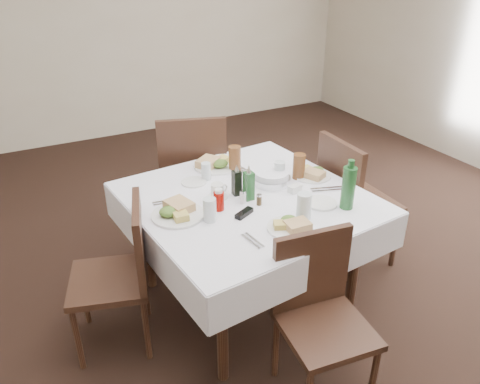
% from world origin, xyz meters
% --- Properties ---
extents(ground_plane, '(7.00, 7.00, 0.00)m').
position_xyz_m(ground_plane, '(0.00, 0.00, 0.00)').
color(ground_plane, black).
extents(room_shell, '(6.04, 7.04, 2.80)m').
position_xyz_m(room_shell, '(0.00, 0.00, 1.71)').
color(room_shell, beige).
rests_on(room_shell, ground).
extents(dining_table, '(1.42, 1.42, 0.76)m').
position_xyz_m(dining_table, '(-0.15, 0.05, 0.68)').
color(dining_table, black).
rests_on(dining_table, ground).
extents(chair_north, '(0.61, 0.61, 1.03)m').
position_xyz_m(chair_north, '(-0.16, 0.90, 0.59)').
color(chair_north, black).
rests_on(chair_north, ground).
extents(chair_south, '(0.46, 0.46, 0.87)m').
position_xyz_m(chair_south, '(-0.15, -0.69, 0.50)').
color(chair_south, black).
rests_on(chair_south, ground).
extents(chair_east, '(0.47, 0.47, 0.96)m').
position_xyz_m(chair_east, '(0.67, 0.08, 0.55)').
color(chair_east, black).
rests_on(chair_east, ground).
extents(chair_west, '(0.52, 0.52, 0.89)m').
position_xyz_m(chair_west, '(-0.92, 0.06, 0.51)').
color(chair_west, black).
rests_on(chair_west, ground).
extents(meal_north, '(0.29, 0.29, 0.06)m').
position_xyz_m(meal_north, '(-0.15, 0.52, 0.79)').
color(meal_north, white).
rests_on(meal_north, dining_table).
extents(meal_south, '(0.24, 0.24, 0.05)m').
position_xyz_m(meal_south, '(-0.12, -0.37, 0.78)').
color(meal_south, white).
rests_on(meal_south, dining_table).
extents(meal_east, '(0.24, 0.24, 0.05)m').
position_xyz_m(meal_east, '(0.35, 0.10, 0.78)').
color(meal_east, white).
rests_on(meal_east, dining_table).
extents(meal_west, '(0.29, 0.29, 0.06)m').
position_xyz_m(meal_west, '(-0.60, 0.03, 0.79)').
color(meal_west, white).
rests_on(meal_west, dining_table).
extents(side_plate_a, '(0.16, 0.16, 0.01)m').
position_xyz_m(side_plate_a, '(-0.36, 0.36, 0.77)').
color(side_plate_a, white).
rests_on(side_plate_a, dining_table).
extents(side_plate_b, '(0.18, 0.18, 0.01)m').
position_xyz_m(side_plate_b, '(0.18, -0.23, 0.77)').
color(side_plate_b, white).
rests_on(side_plate_b, dining_table).
extents(water_n, '(0.06, 0.06, 0.11)m').
position_xyz_m(water_n, '(-0.27, 0.38, 0.82)').
color(water_n, silver).
rests_on(water_n, dining_table).
extents(water_s, '(0.08, 0.08, 0.15)m').
position_xyz_m(water_s, '(-0.00, -0.31, 0.84)').
color(water_s, silver).
rests_on(water_s, dining_table).
extents(water_e, '(0.07, 0.07, 0.13)m').
position_xyz_m(water_e, '(0.13, 0.15, 0.83)').
color(water_e, silver).
rests_on(water_e, dining_table).
extents(water_w, '(0.07, 0.07, 0.13)m').
position_xyz_m(water_w, '(-0.46, -0.10, 0.83)').
color(water_w, silver).
rests_on(water_w, dining_table).
extents(iced_tea_a, '(0.08, 0.08, 0.17)m').
position_xyz_m(iced_tea_a, '(-0.05, 0.41, 0.85)').
color(iced_tea_a, brown).
rests_on(iced_tea_a, dining_table).
extents(iced_tea_b, '(0.08, 0.08, 0.16)m').
position_xyz_m(iced_tea_b, '(0.26, 0.12, 0.84)').
color(iced_tea_b, brown).
rests_on(iced_tea_b, dining_table).
extents(bread_basket, '(0.24, 0.24, 0.08)m').
position_xyz_m(bread_basket, '(0.07, 0.14, 0.80)').
color(bread_basket, silver).
rests_on(bread_basket, dining_table).
extents(oil_cruet_dark, '(0.05, 0.05, 0.20)m').
position_xyz_m(oil_cruet_dark, '(-0.20, 0.10, 0.85)').
color(oil_cruet_dark, black).
rests_on(oil_cruet_dark, dining_table).
extents(oil_cruet_green, '(0.05, 0.05, 0.22)m').
position_xyz_m(oil_cruet_green, '(-0.16, 0.02, 0.86)').
color(oil_cruet_green, '#235A29').
rests_on(oil_cruet_green, dining_table).
extents(ketchup_bottle, '(0.06, 0.06, 0.13)m').
position_xyz_m(ketchup_bottle, '(-0.37, -0.01, 0.82)').
color(ketchup_bottle, '#940902').
rests_on(ketchup_bottle, dining_table).
extents(salt_shaker, '(0.04, 0.04, 0.08)m').
position_xyz_m(salt_shaker, '(-0.21, -0.01, 0.80)').
color(salt_shaker, white).
rests_on(salt_shaker, dining_table).
extents(pepper_shaker, '(0.03, 0.03, 0.07)m').
position_xyz_m(pepper_shaker, '(-0.14, -0.07, 0.80)').
color(pepper_shaker, '#40301A').
rests_on(pepper_shaker, dining_table).
extents(coffee_mug, '(0.13, 0.12, 0.09)m').
position_xyz_m(coffee_mug, '(-0.31, 0.12, 0.80)').
color(coffee_mug, white).
rests_on(coffee_mug, dining_table).
extents(sunglasses, '(0.13, 0.09, 0.03)m').
position_xyz_m(sunglasses, '(-0.27, -0.14, 0.78)').
color(sunglasses, black).
rests_on(sunglasses, dining_table).
extents(green_bottle, '(0.08, 0.08, 0.29)m').
position_xyz_m(green_bottle, '(0.28, -0.32, 0.89)').
color(green_bottle, '#235A29').
rests_on(green_bottle, dining_table).
extents(sugar_caddy, '(0.09, 0.06, 0.04)m').
position_xyz_m(sugar_caddy, '(0.13, -0.03, 0.78)').
color(sugar_caddy, white).
rests_on(sugar_caddy, dining_table).
extents(cutlery_n, '(0.08, 0.20, 0.01)m').
position_xyz_m(cutlery_n, '(-0.02, 0.44, 0.77)').
color(cutlery_n, silver).
rests_on(cutlery_n, dining_table).
extents(cutlery_s, '(0.06, 0.16, 0.01)m').
position_xyz_m(cutlery_s, '(-0.36, -0.38, 0.77)').
color(cutlery_s, silver).
rests_on(cutlery_s, dining_table).
extents(cutlery_e, '(0.21, 0.11, 0.01)m').
position_xyz_m(cutlery_e, '(0.32, -0.10, 0.77)').
color(cutlery_e, silver).
rests_on(cutlery_e, dining_table).
extents(cutlery_w, '(0.19, 0.07, 0.01)m').
position_xyz_m(cutlery_w, '(-0.59, 0.20, 0.77)').
color(cutlery_w, silver).
rests_on(cutlery_w, dining_table).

